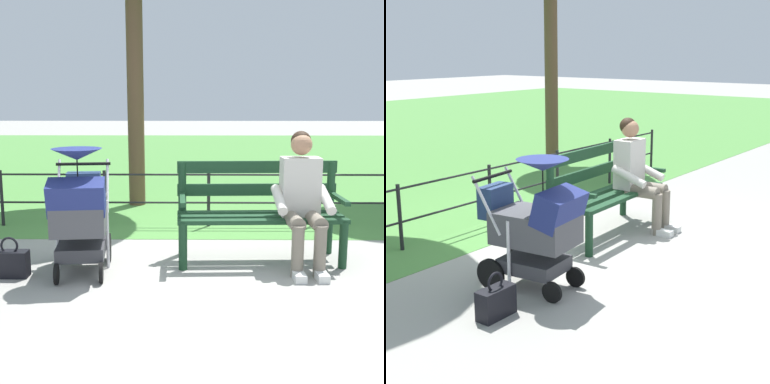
% 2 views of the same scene
% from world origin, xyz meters
% --- Properties ---
extents(ground_plane, '(60.00, 60.00, 0.00)m').
position_xyz_m(ground_plane, '(0.00, 0.00, 0.00)').
color(ground_plane, '#9E9B93').
extents(grass_lawn, '(40.00, 16.00, 0.01)m').
position_xyz_m(grass_lawn, '(0.00, -8.80, 0.00)').
color(grass_lawn, '#518E42').
rests_on(grass_lawn, ground).
extents(park_bench, '(1.62, 0.66, 0.96)m').
position_xyz_m(park_bench, '(-0.47, -0.12, 0.53)').
color(park_bench, '#193D23').
rests_on(park_bench, ground).
extents(person_on_bench, '(0.55, 0.74, 1.28)m').
position_xyz_m(person_on_bench, '(-0.84, 0.11, 0.68)').
color(person_on_bench, slate).
rests_on(person_on_bench, ground).
extents(stroller, '(0.60, 0.93, 1.15)m').
position_xyz_m(stroller, '(1.19, 0.34, 0.59)').
color(stroller, black).
rests_on(stroller, ground).
extents(handbag, '(0.32, 0.14, 0.37)m').
position_xyz_m(handbag, '(1.80, 0.45, 0.13)').
color(handbag, black).
rests_on(handbag, ground).
extents(park_fence, '(7.72, 0.04, 0.70)m').
position_xyz_m(park_fence, '(-0.28, -1.42, 0.42)').
color(park_fence, black).
rests_on(park_fence, ground).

